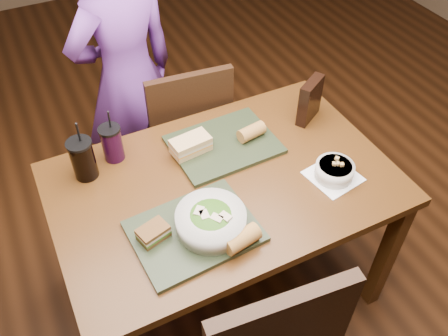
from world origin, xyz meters
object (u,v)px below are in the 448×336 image
(dining_table, at_px, (224,196))
(sandwich_near, at_px, (153,233))
(baguette_far, at_px, (251,132))
(chip_bag, at_px, (310,100))
(chair_far, at_px, (186,134))
(diner, at_px, (128,78))
(sandwich_far, at_px, (191,145))
(baguette_near, at_px, (242,239))
(soup_bowl, at_px, (334,170))
(cup_berry, at_px, (112,143))
(cup_cola, at_px, (83,159))
(salad_bowl, at_px, (211,220))
(tray_near, at_px, (194,231))
(tray_far, at_px, (224,145))

(dining_table, relative_size, sandwich_near, 11.18)
(baguette_far, bearing_deg, chip_bag, 3.93)
(dining_table, distance_m, chair_far, 0.60)
(chair_far, relative_size, baguette_far, 8.02)
(diner, distance_m, baguette_far, 0.73)
(sandwich_far, height_order, baguette_near, same)
(soup_bowl, distance_m, baguette_near, 0.49)
(chair_far, height_order, sandwich_far, chair_far)
(soup_bowl, height_order, cup_berry, cup_berry)
(dining_table, relative_size, sandwich_far, 7.87)
(diner, height_order, chip_bag, diner)
(cup_cola, bearing_deg, cup_berry, 20.79)
(salad_bowl, relative_size, cup_berry, 1.03)
(sandwich_far, bearing_deg, baguette_far, -7.88)
(sandwich_near, xyz_separation_m, cup_berry, (0.00, 0.46, 0.04))
(dining_table, height_order, salad_bowl, salad_bowl)
(cup_cola, bearing_deg, soup_bowl, -26.96)
(chair_far, bearing_deg, cup_berry, -146.78)
(tray_near, height_order, baguette_near, baguette_near)
(tray_far, bearing_deg, chair_far, 92.11)
(tray_near, xyz_separation_m, salad_bowl, (0.06, -0.02, 0.05))
(sandwich_near, bearing_deg, baguette_far, 29.28)
(chip_bag, bearing_deg, baguette_far, 153.16)
(chair_far, xyz_separation_m, sandwich_far, (-0.12, -0.39, 0.29))
(chair_far, bearing_deg, salad_bowl, -105.75)
(diner, height_order, soup_bowl, diner)
(salad_bowl, xyz_separation_m, cup_berry, (-0.19, 0.51, 0.02))
(cup_cola, distance_m, cup_berry, 0.13)
(chair_far, xyz_separation_m, cup_cola, (-0.53, -0.31, 0.32))
(baguette_far, bearing_deg, cup_berry, 164.14)
(sandwich_near, bearing_deg, tray_far, 37.23)
(salad_bowl, height_order, soup_bowl, salad_bowl)
(chip_bag, bearing_deg, diner, 103.40)
(cup_berry, height_order, chip_bag, cup_berry)
(tray_near, height_order, sandwich_near, sandwich_near)
(baguette_far, bearing_deg, tray_far, 171.16)
(soup_bowl, xyz_separation_m, cup_berry, (-0.72, 0.48, 0.04))
(dining_table, relative_size, baguette_near, 10.45)
(dining_table, relative_size, tray_far, 3.10)
(diner, distance_m, sandwich_far, 0.62)
(dining_table, xyz_separation_m, baguette_near, (-0.08, -0.30, 0.14))
(sandwich_near, distance_m, baguette_far, 0.62)
(soup_bowl, bearing_deg, baguette_near, -163.82)
(chair_far, relative_size, salad_bowl, 3.80)
(tray_far, distance_m, baguette_far, 0.13)
(tray_near, xyz_separation_m, chip_bag, (0.70, 0.36, 0.09))
(tray_far, relative_size, salad_bowl, 1.73)
(diner, xyz_separation_m, baguette_far, (0.32, -0.65, 0.04))
(tray_far, distance_m, salad_bowl, 0.44)
(baguette_near, distance_m, cup_cola, 0.68)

